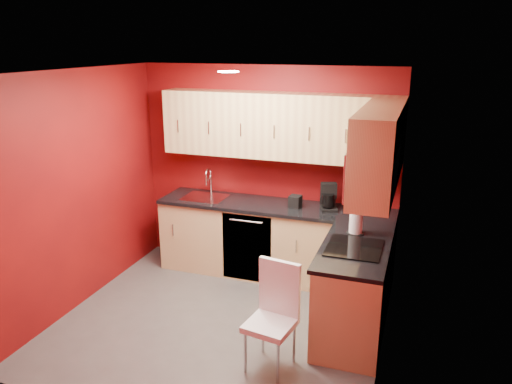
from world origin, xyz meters
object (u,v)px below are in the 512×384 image
Objects in this scene: napkin_holder at (295,201)px; paper_towel at (356,219)px; microwave at (372,171)px; coffee_maker at (329,197)px; sink at (205,194)px; dining_chair at (270,319)px.

paper_towel is (0.78, -0.60, 0.08)m from napkin_holder.
microwave is 1.31m from coffee_maker.
sink is 3.69× the size of napkin_holder.
paper_towel is at bearing -17.87° from sink.
sink is at bearing 162.13° from paper_towel.
microwave is 0.80× the size of dining_chair.
coffee_maker is at bearing 121.67° from paper_towel.
paper_towel is 1.38m from dining_chair.
dining_chair is at bearing -81.87° from napkin_holder.
microwave reaches higher than dining_chair.
coffee_maker reaches higher than dining_chair.
paper_towel is (-0.16, 0.38, -0.60)m from microwave.
paper_towel reaches higher than dining_chair.
sink is at bearing 178.79° from napkin_holder.
sink is 1.15m from napkin_holder.
coffee_maker is at bearing 6.45° from napkin_holder.
paper_towel is at bearing -76.94° from coffee_maker.
coffee_maker is 0.76m from paper_towel.
microwave is 1.52m from napkin_holder.
microwave reaches higher than coffee_maker.
napkin_holder is (-0.94, 0.98, -0.68)m from microwave.
microwave is at bearing -80.03° from coffee_maker.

